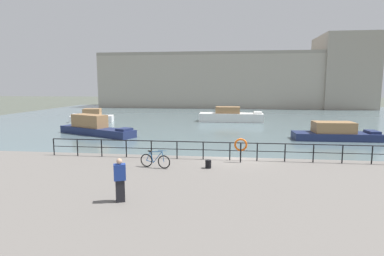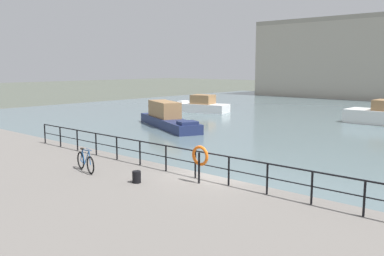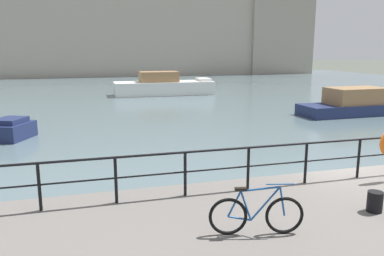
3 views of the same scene
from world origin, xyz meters
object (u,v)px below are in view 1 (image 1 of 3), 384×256
mooring_bollard (208,164)px  life_ring_stand (241,146)px  standing_person (120,180)px  harbor_building (254,80)px  moored_white_yacht (92,117)px  moored_small_launch (94,127)px  moored_blue_motorboat (231,116)px  moored_cabin_cruiser (335,133)px  parked_bicycle (155,161)px

mooring_bollard → life_ring_stand: bearing=40.9°
standing_person → harbor_building: bearing=148.9°
life_ring_stand → standing_person: size_ratio=0.83×
life_ring_stand → standing_person: bearing=-125.3°
moored_white_yacht → life_ring_stand: life_ring_stand is taller
moored_small_launch → life_ring_stand: life_ring_stand is taller
moored_blue_motorboat → standing_person: (-4.30, -33.65, 0.82)m
moored_blue_motorboat → mooring_bollard: moored_blue_motorboat is taller
moored_blue_motorboat → mooring_bollard: size_ratio=20.60×
standing_person → life_ring_stand: bearing=122.4°
harbor_building → moored_blue_motorboat: harbor_building is taller
harbor_building → moored_blue_motorboat: (-5.59, -30.76, -5.63)m
moored_cabin_cruiser → moored_small_launch: moored_small_launch is taller
moored_cabin_cruiser → life_ring_stand: 15.99m
parked_bicycle → mooring_bollard: (2.86, 0.25, -0.17)m
moored_white_yacht → moored_blue_motorboat: 19.84m
mooring_bollard → standing_person: size_ratio=0.26×
moored_blue_motorboat → standing_person: 33.94m
moored_small_launch → mooring_bollard: size_ratio=21.43×
moored_cabin_cruiser → standing_person: size_ratio=4.68×
moored_blue_motorboat → moored_white_yacht: bearing=-170.5°
parked_bicycle → standing_person: size_ratio=1.03×
moored_blue_motorboat → standing_person: bearing=-96.3°
harbor_building → moored_white_yacht: size_ratio=10.03×
moored_cabin_cruiser → moored_small_launch: size_ratio=0.84×
mooring_bollard → life_ring_stand: life_ring_stand is taller
moored_small_launch → mooring_bollard: moored_small_launch is taller
moored_cabin_cruiser → standing_person: 24.23m
parked_bicycle → moored_blue_motorboat: bearing=94.8°
moored_cabin_cruiser → mooring_bollard: 18.23m
harbor_building → moored_small_launch: 49.04m
harbor_building → standing_person: harbor_building is taller
moored_cabin_cruiser → moored_blue_motorboat: (-9.87, 14.03, 0.13)m
life_ring_stand → harbor_building: bearing=84.9°
parked_bicycle → life_ring_stand: 4.98m
harbor_building → moored_blue_motorboat: 31.77m
moored_small_launch → standing_person: (10.07, -19.98, 0.86)m
moored_small_launch → moored_blue_motorboat: moored_blue_motorboat is taller
harbor_building → parked_bicycle: (-9.74, -59.45, -5.28)m
standing_person → parked_bicycle: bearing=155.9°
harbor_building → parked_bicycle: size_ratio=35.55×
parked_bicycle → moored_small_launch: bearing=137.3°
moored_cabin_cruiser → standing_person: (-14.18, -19.62, 0.95)m
moored_blue_motorboat → standing_person: standing_person is taller
moored_white_yacht → moored_small_launch: (5.25, -10.72, 0.05)m
parked_bicycle → life_ring_stand: (4.62, 1.78, 0.59)m
moored_cabin_cruiser → parked_bicycle: parked_bicycle is taller
parked_bicycle → standing_person: (-0.15, -4.97, 0.47)m
life_ring_stand → moored_blue_motorboat: bearing=91.0°
mooring_bollard → harbor_building: bearing=83.4°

